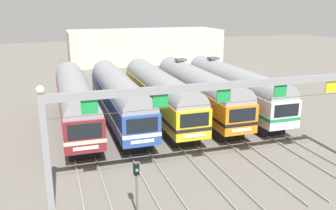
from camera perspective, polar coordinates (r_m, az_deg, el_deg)
The scene contains 10 objects.
ground_plane at distance 35.62m, azimuth -1.32°, elevation -2.21°, with size 160.00×160.00×0.00m, color slate.
track_bed at distance 51.58m, azimuth -6.76°, elevation 3.43°, with size 17.39×70.00×0.15m.
commuter_train_maroon at distance 33.56m, azimuth -14.45°, elevation 0.94°, with size 2.88×18.06×4.77m.
commuter_train_blue at distance 34.00m, azimuth -7.77°, elevation 1.49°, with size 2.88×18.06×4.77m.
commuter_train_yellow at distance 34.88m, azimuth -1.34°, elevation 1.99°, with size 2.88×18.06×4.77m.
commuter_train_orange at distance 36.19m, azimuth 4.70°, elevation 2.45°, with size 2.88×18.06×5.05m.
commuter_train_white at distance 37.87m, azimuth 10.26°, elevation 2.85°, with size 2.88×18.06×5.05m.
catenary_gantry at distance 22.06m, azimuth 8.72°, elevation 0.48°, with size 21.13×0.44×6.97m.
yard_signal_mast at distance 19.34m, azimuth -4.98°, elevation -11.58°, with size 0.28×0.35×3.02m.
maintenance_building at distance 70.50m, azimuth -3.66°, elevation 9.26°, with size 28.52×10.00×6.15m, color beige.
Camera 1 is at (-9.67, -32.49, 10.96)m, focal length 38.65 mm.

